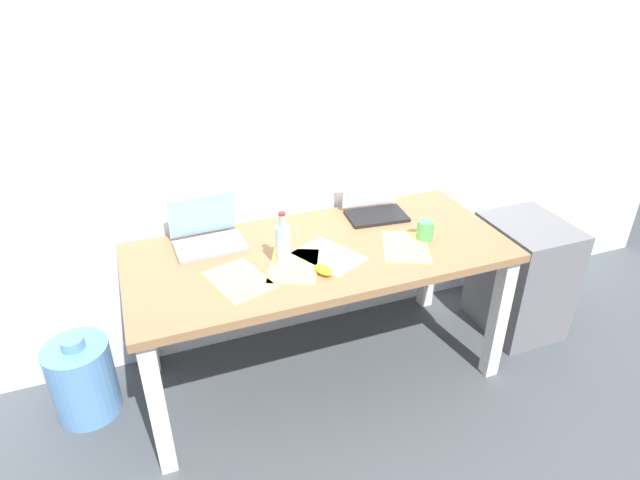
{
  "coord_description": "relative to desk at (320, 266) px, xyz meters",
  "views": [
    {
      "loc": [
        -0.77,
        -2.02,
        2.01
      ],
      "look_at": [
        0.0,
        0.0,
        0.8
      ],
      "focal_mm": 30.16,
      "sensor_mm": 36.0,
      "label": 1
    }
  ],
  "objects": [
    {
      "name": "water_cooler_jug",
      "position": [
        -1.15,
        0.14,
        -0.45
      ],
      "size": [
        0.3,
        0.3,
        0.44
      ],
      "color": "#598CC6",
      "rests_on": "ground"
    },
    {
      "name": "back_wall",
      "position": [
        0.0,
        0.45,
        0.65
      ],
      "size": [
        5.2,
        0.08,
        2.6
      ],
      "primitive_type": "cube",
      "color": "white",
      "rests_on": "ground"
    },
    {
      "name": "laptop_right",
      "position": [
        0.4,
        0.24,
        0.14
      ],
      "size": [
        0.32,
        0.24,
        0.22
      ],
      "color": "black",
      "rests_on": "desk"
    },
    {
      "name": "paper_sheet_front_right",
      "position": [
        0.39,
        -0.12,
        0.1
      ],
      "size": [
        0.31,
        0.36,
        0.0
      ],
      "primitive_type": "cube",
      "rotation": [
        0.0,
        0.0,
        -0.41
      ],
      "color": "#F4E06B",
      "rests_on": "desk"
    },
    {
      "name": "ground_plane",
      "position": [
        0.0,
        0.0,
        -0.65
      ],
      "size": [
        8.0,
        8.0,
        0.0
      ],
      "primitive_type": "plane",
      "color": "#42474C"
    },
    {
      "name": "desk",
      "position": [
        0.0,
        0.0,
        0.0
      ],
      "size": [
        1.78,
        0.78,
        0.75
      ],
      "color": "olive",
      "rests_on": "ground"
    },
    {
      "name": "beer_bottle",
      "position": [
        -0.2,
        -0.08,
        0.2
      ],
      "size": [
        0.07,
        0.07,
        0.26
      ],
      "color": "#99B7C1",
      "rests_on": "desk"
    },
    {
      "name": "laptop_left",
      "position": [
        -0.48,
        0.24,
        0.15
      ],
      "size": [
        0.33,
        0.25,
        0.23
      ],
      "color": "gray",
      "rests_on": "desk"
    },
    {
      "name": "paper_yellow_folder",
      "position": [
        -0.16,
        -0.1,
        0.1
      ],
      "size": [
        0.31,
        0.36,
        0.0
      ],
      "primitive_type": "cube",
      "rotation": [
        0.0,
        0.0,
        -0.42
      ],
      "color": "#F4E06B",
      "rests_on": "desk"
    },
    {
      "name": "computer_mouse",
      "position": [
        -0.06,
        -0.2,
        0.11
      ],
      "size": [
        0.09,
        0.11,
        0.03
      ],
      "primitive_type": "ellipsoid",
      "rotation": [
        0.0,
        0.0,
        0.29
      ],
      "color": "gold",
      "rests_on": "desk"
    },
    {
      "name": "filing_cabinet",
      "position": [
        1.21,
        -0.03,
        -0.32
      ],
      "size": [
        0.4,
        0.48,
        0.67
      ],
      "primitive_type": "cube",
      "color": "slate",
      "rests_on": "ground"
    },
    {
      "name": "coffee_mug",
      "position": [
        0.51,
        -0.09,
        0.14
      ],
      "size": [
        0.08,
        0.08,
        0.09
      ],
      "primitive_type": "cylinder",
      "color": "#4C9E56",
      "rests_on": "desk"
    },
    {
      "name": "paper_sheet_front_left",
      "position": [
        -0.41,
        -0.12,
        0.1
      ],
      "size": [
        0.29,
        0.34,
        0.0
      ],
      "primitive_type": "cube",
      "rotation": [
        0.0,
        0.0,
        0.29
      ],
      "color": "#F4E06B",
      "rests_on": "desk"
    },
    {
      "name": "paper_sheet_center",
      "position": [
        0.02,
        -0.07,
        0.1
      ],
      "size": [
        0.32,
        0.36,
        0.0
      ],
      "primitive_type": "cube",
      "rotation": [
        0.0,
        0.0,
        0.46
      ],
      "color": "white",
      "rests_on": "desk"
    }
  ]
}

